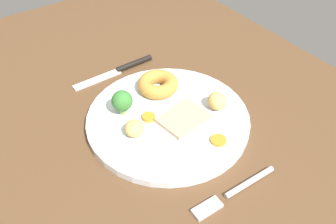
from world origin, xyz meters
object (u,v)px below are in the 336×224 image
at_px(dinner_plate, 168,119).
at_px(meat_slice_main, 183,118).
at_px(carrot_coin_back, 149,117).
at_px(knife, 121,69).
at_px(roast_potato_right, 217,101).
at_px(carrot_coin_front, 218,140).
at_px(broccoli_floret, 122,101).
at_px(fork, 233,192).
at_px(yorkshire_pudding, 158,84).
at_px(roast_potato_left, 135,128).

relative_size(dinner_plate, meat_slice_main, 3.52).
height_order(carrot_coin_back, knife, carrot_coin_back).
xyz_separation_m(roast_potato_right, carrot_coin_front, (-0.07, 0.05, -0.01)).
xyz_separation_m(broccoli_floret, fork, (-0.24, -0.05, -0.04)).
distance_m(yorkshire_pudding, roast_potato_left, 0.13).
relative_size(roast_potato_left, fork, 0.23).
height_order(meat_slice_main, roast_potato_left, roast_potato_left).
bearing_deg(carrot_coin_front, dinner_plate, 19.07).
bearing_deg(carrot_coin_front, fork, 153.10).
bearing_deg(meat_slice_main, roast_potato_right, -97.75).
relative_size(carrot_coin_front, broccoli_floret, 0.57).
height_order(meat_slice_main, roast_potato_right, roast_potato_right).
relative_size(roast_potato_right, fork, 0.23).
distance_m(dinner_plate, yorkshire_pudding, 0.08).
bearing_deg(fork, broccoli_floret, -76.37).
distance_m(yorkshire_pudding, broccoli_floret, 0.09).
bearing_deg(broccoli_floret, meat_slice_main, -134.02).
xyz_separation_m(carrot_coin_back, fork, (-0.20, -0.02, -0.01)).
bearing_deg(meat_slice_main, yorkshire_pudding, -6.20).
bearing_deg(roast_potato_right, knife, 20.21).
relative_size(dinner_plate, fork, 1.92).
bearing_deg(meat_slice_main, fork, 170.87).
distance_m(yorkshire_pudding, knife, 0.12).
bearing_deg(dinner_plate, fork, 177.19).
distance_m(carrot_coin_front, fork, 0.10).
bearing_deg(broccoli_floret, carrot_coin_back, -143.18).
xyz_separation_m(carrot_coin_front, broccoli_floret, (0.15, 0.10, 0.02)).
relative_size(fork, knife, 0.82).
distance_m(broccoli_floret, fork, 0.25).
bearing_deg(knife, carrot_coin_front, 94.72).
height_order(roast_potato_left, carrot_coin_back, roast_potato_left).
bearing_deg(carrot_coin_front, carrot_coin_back, 30.33).
relative_size(yorkshire_pudding, broccoli_floret, 1.66).
distance_m(carrot_coin_back, broccoli_floret, 0.05).
xyz_separation_m(roast_potato_left, broccoli_floret, (0.06, -0.01, 0.01)).
height_order(roast_potato_left, broccoli_floret, broccoli_floret).
height_order(meat_slice_main, yorkshire_pudding, yorkshire_pudding).
distance_m(roast_potato_left, roast_potato_right, 0.16).
bearing_deg(roast_potato_right, carrot_coin_front, 142.06).
height_order(carrot_coin_front, broccoli_floret, broccoli_floret).
relative_size(dinner_plate, carrot_coin_front, 10.92).
bearing_deg(carrot_coin_back, carrot_coin_front, -149.67).
distance_m(carrot_coin_back, knife, 0.18).
bearing_deg(carrot_coin_back, dinner_plate, -114.27).
bearing_deg(yorkshire_pudding, dinner_plate, 159.59).
xyz_separation_m(broccoli_floret, knife, (0.13, -0.07, -0.04)).
xyz_separation_m(carrot_coin_front, fork, (-0.09, 0.04, -0.01)).
relative_size(dinner_plate, carrot_coin_back, 12.43).
height_order(roast_potato_right, knife, roast_potato_right).
bearing_deg(roast_potato_left, carrot_coin_back, -64.16).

